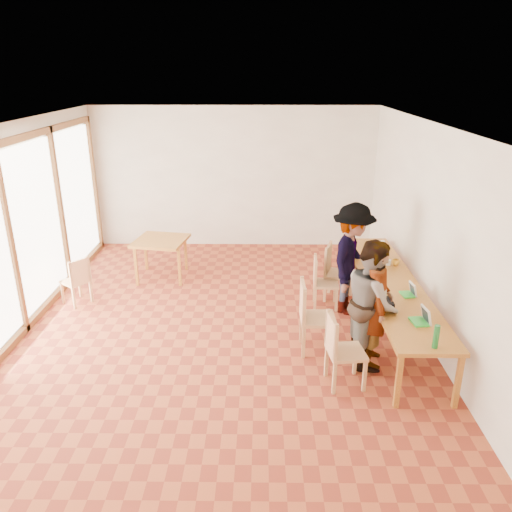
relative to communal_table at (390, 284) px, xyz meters
The scene contains 25 objects.
ground 2.61m from the communal_table, behind, with size 8.00×8.00×0.00m, color #AB4C29.
wall_back 4.61m from the communal_table, 123.38° to the left, with size 6.00×0.10×3.00m, color white.
wall_front 4.96m from the communal_table, 120.73° to the right, with size 6.00×0.10×3.00m, color white.
wall_right 0.96m from the communal_table, 22.34° to the right, with size 0.10×8.00×3.00m, color white.
window_wall 5.52m from the communal_table, behind, with size 0.10×8.00×3.00m, color white.
ceiling 3.41m from the communal_table, behind, with size 6.00×8.00×0.04m, color white.
communal_table is the anchor object (origin of this frame).
side_table 4.22m from the communal_table, 153.35° to the left, with size 0.90×0.90×0.75m.
chair_near 1.78m from the communal_table, 122.97° to the right, with size 0.49×0.49×0.50m.
chair_mid 1.42m from the communal_table, 151.23° to the right, with size 0.48×0.48×0.54m.
chair_far 1.19m from the communal_table, 143.93° to the left, with size 0.42×0.42×0.46m.
chair_empty 1.23m from the communal_table, 124.61° to the left, with size 0.56×0.56×0.51m.
chair_spare 4.99m from the communal_table, behind, with size 0.53×0.53×0.43m.
person_near 1.07m from the communal_table, 113.59° to the right, with size 0.62×0.41×1.71m, color gray.
person_mid 1.04m from the communal_table, 117.45° to the right, with size 0.83×0.64×1.70m, color gray.
person_far 0.74m from the communal_table, 133.23° to the left, with size 1.16×0.67×1.80m, color gray.
laptop_near 1.28m from the communal_table, 86.34° to the right, with size 0.24×0.27×0.20m.
laptop_mid 0.50m from the communal_table, 72.18° to the right, with size 0.21×0.23×0.18m.
laptop_far 0.97m from the communal_table, 89.44° to the left, with size 0.23×0.25×0.19m.
yellow_mug 0.70m from the communal_table, 69.93° to the left, with size 0.12×0.12×0.10m, color gold.
green_bottle 1.87m from the communal_table, 88.55° to the right, with size 0.07×0.07×0.28m, color #1B6328.
clear_glass 0.68m from the communal_table, 79.22° to the left, with size 0.07×0.07×0.09m, color silver.
condiment_cup 1.71m from the communal_table, 81.14° to the left, with size 0.08×0.08×0.06m, color white.
pink_phone 0.47m from the communal_table, 102.91° to the left, with size 0.05×0.10×0.01m, color #D83474.
black_pouch 0.87m from the communal_table, 107.41° to the right, with size 0.16×0.26×0.09m, color black.
Camera 1 is at (0.59, -6.57, 3.70)m, focal length 35.00 mm.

